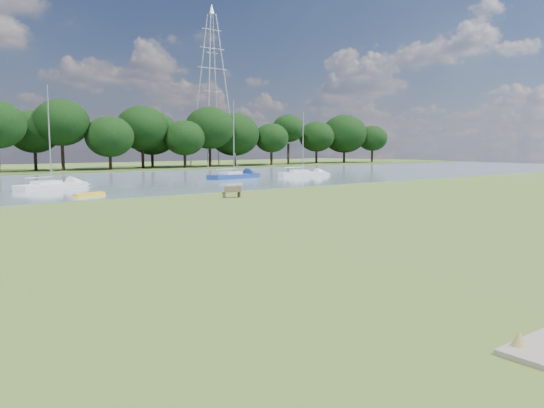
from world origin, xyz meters
TOP-DOWN VIEW (x-y plane):
  - ground at (0.00, 0.00)m, footprint 220.00×220.00m
  - river at (0.00, 42.00)m, footprint 220.00×40.00m
  - riverbank_bench at (11.35, 17.46)m, footprint 1.59×0.64m
  - kayak at (2.67, 25.37)m, footprint 2.75×1.43m
  - pylon at (41.73, 70.00)m, footprint 6.48×4.54m
  - tree_line at (8.34, 68.00)m, footprint 159.34×9.44m
  - sailboat_0 at (24.63, 37.26)m, footprint 7.68×3.53m
  - sailboat_1 at (2.08, 34.35)m, footprint 7.05×4.33m
  - sailboat_5 at (34.78, 35.93)m, footprint 6.79×3.26m

SIDE VIEW (x-z plane):
  - ground at x=0.00m, z-range 0.00..0.00m
  - river at x=0.00m, z-range -0.05..0.05m
  - kayak at x=2.67m, z-range 0.05..0.32m
  - riverbank_bench at x=11.35m, z-range 0.00..0.95m
  - sailboat_1 at x=2.08m, z-range -4.30..5.41m
  - sailboat_5 at x=34.78m, z-range -3.67..4.79m
  - sailboat_0 at x=24.63m, z-range -4.28..5.41m
  - tree_line at x=8.34m, z-range 1.05..12.47m
  - pylon at x=41.73m, z-range 3.76..33.99m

